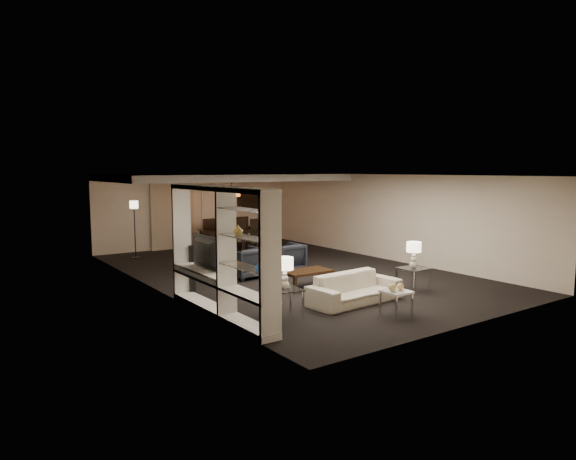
# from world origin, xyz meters

# --- Properties ---
(floor) EXTENTS (11.00, 11.00, 0.00)m
(floor) POSITION_xyz_m (0.00, 0.00, 0.00)
(floor) COLOR black
(floor) RESTS_ON ground
(ceiling) EXTENTS (7.00, 11.00, 0.02)m
(ceiling) POSITION_xyz_m (0.00, 0.00, 2.50)
(ceiling) COLOR silver
(ceiling) RESTS_ON ground
(wall_back) EXTENTS (7.00, 0.02, 2.50)m
(wall_back) POSITION_xyz_m (0.00, 5.50, 1.25)
(wall_back) COLOR beige
(wall_back) RESTS_ON ground
(wall_front) EXTENTS (7.00, 0.02, 2.50)m
(wall_front) POSITION_xyz_m (0.00, -5.50, 1.25)
(wall_front) COLOR beige
(wall_front) RESTS_ON ground
(wall_left) EXTENTS (0.02, 11.00, 2.50)m
(wall_left) POSITION_xyz_m (-3.50, 0.00, 1.25)
(wall_left) COLOR beige
(wall_left) RESTS_ON ground
(wall_right) EXTENTS (0.02, 11.00, 2.50)m
(wall_right) POSITION_xyz_m (3.50, 0.00, 1.25)
(wall_right) COLOR beige
(wall_right) RESTS_ON ground
(ceiling_soffit) EXTENTS (7.00, 4.00, 0.20)m
(ceiling_soffit) POSITION_xyz_m (0.00, 3.50, 2.40)
(ceiling_soffit) COLOR silver
(ceiling_soffit) RESTS_ON ceiling
(curtains) EXTENTS (1.50, 0.12, 2.40)m
(curtains) POSITION_xyz_m (-0.90, 5.42, 1.20)
(curtains) COLOR beige
(curtains) RESTS_ON wall_back
(door) EXTENTS (0.90, 0.05, 2.10)m
(door) POSITION_xyz_m (0.70, 5.47, 1.05)
(door) COLOR silver
(door) RESTS_ON wall_back
(painting) EXTENTS (0.95, 0.04, 0.65)m
(painting) POSITION_xyz_m (2.10, 5.46, 1.55)
(painting) COLOR #142D38
(painting) RESTS_ON wall_back
(media_unit) EXTENTS (0.38, 3.40, 2.35)m
(media_unit) POSITION_xyz_m (-3.31, -2.60, 1.18)
(media_unit) COLOR white
(media_unit) RESTS_ON wall_left
(pendant_light) EXTENTS (0.52, 0.52, 0.24)m
(pendant_light) POSITION_xyz_m (0.30, 3.50, 1.92)
(pendant_light) COLOR #D8591E
(pendant_light) RESTS_ON ceiling_soffit
(sofa) EXTENTS (2.07, 0.93, 0.59)m
(sofa) POSITION_xyz_m (-0.66, -3.27, 0.29)
(sofa) COLOR beige
(sofa) RESTS_ON floor
(coffee_table) EXTENTS (1.12, 0.66, 0.40)m
(coffee_table) POSITION_xyz_m (-0.66, -1.67, 0.20)
(coffee_table) COLOR black
(coffee_table) RESTS_ON floor
(armchair_left) EXTENTS (0.87, 0.89, 0.75)m
(armchair_left) POSITION_xyz_m (-1.26, 0.03, 0.37)
(armchair_left) COLOR black
(armchair_left) RESTS_ON floor
(armchair_right) EXTENTS (0.82, 0.84, 0.75)m
(armchair_right) POSITION_xyz_m (-0.06, 0.03, 0.37)
(armchair_right) COLOR black
(armchair_right) RESTS_ON floor
(side_table_left) EXTENTS (0.62, 0.62, 0.52)m
(side_table_left) POSITION_xyz_m (-2.36, -3.27, 0.26)
(side_table_left) COLOR white
(side_table_left) RESTS_ON floor
(side_table_right) EXTENTS (0.57, 0.57, 0.52)m
(side_table_right) POSITION_xyz_m (1.04, -3.27, 0.26)
(side_table_right) COLOR white
(side_table_right) RESTS_ON floor
(table_lamp_left) EXTENTS (0.35, 0.35, 0.57)m
(table_lamp_left) POSITION_xyz_m (-2.36, -3.27, 0.80)
(table_lamp_left) COLOR beige
(table_lamp_left) RESTS_ON side_table_left
(table_lamp_right) EXTENTS (0.35, 0.35, 0.57)m
(table_lamp_right) POSITION_xyz_m (1.04, -3.27, 0.80)
(table_lamp_right) COLOR beige
(table_lamp_right) RESTS_ON side_table_right
(marble_table) EXTENTS (0.47, 0.47, 0.46)m
(marble_table) POSITION_xyz_m (-0.66, -4.37, 0.23)
(marble_table) COLOR silver
(marble_table) RESTS_ON floor
(gold_gourd_a) EXTENTS (0.15, 0.15, 0.15)m
(gold_gourd_a) POSITION_xyz_m (-0.76, -4.37, 0.53)
(gold_gourd_a) COLOR #D9C773
(gold_gourd_a) RESTS_ON marble_table
(gold_gourd_b) EXTENTS (0.13, 0.13, 0.13)m
(gold_gourd_b) POSITION_xyz_m (-0.56, -4.37, 0.53)
(gold_gourd_b) COLOR #F0C17F
(gold_gourd_b) RESTS_ON marble_table
(television) EXTENTS (1.10, 0.14, 0.63)m
(television) POSITION_xyz_m (-3.28, -1.80, 1.07)
(television) COLOR black
(television) RESTS_ON media_unit
(vase_blue) EXTENTS (0.15, 0.15, 0.16)m
(vase_blue) POSITION_xyz_m (-3.31, -3.94, 1.14)
(vase_blue) COLOR #234B9A
(vase_blue) RESTS_ON media_unit
(vase_amber) EXTENTS (0.16, 0.16, 0.17)m
(vase_amber) POSITION_xyz_m (-3.31, -3.28, 1.64)
(vase_amber) COLOR #B2913B
(vase_amber) RESTS_ON media_unit
(floor_speaker) EXTENTS (0.14, 0.14, 1.09)m
(floor_speaker) POSITION_xyz_m (-3.12, -0.97, 0.55)
(floor_speaker) COLOR black
(floor_speaker) RESTS_ON floor
(dining_table) EXTENTS (2.12, 1.31, 0.71)m
(dining_table) POSITION_xyz_m (0.53, 3.86, 0.36)
(dining_table) COLOR black
(dining_table) RESTS_ON floor
(chair_nl) EXTENTS (0.51, 0.51, 1.06)m
(chair_nl) POSITION_xyz_m (-0.07, 3.21, 0.53)
(chair_nl) COLOR black
(chair_nl) RESTS_ON floor
(chair_nm) EXTENTS (0.55, 0.55, 1.06)m
(chair_nm) POSITION_xyz_m (0.53, 3.21, 0.53)
(chair_nm) COLOR black
(chair_nm) RESTS_ON floor
(chair_nr) EXTENTS (0.54, 0.54, 1.06)m
(chair_nr) POSITION_xyz_m (1.13, 3.21, 0.53)
(chair_nr) COLOR black
(chair_nr) RESTS_ON floor
(chair_fl) EXTENTS (0.54, 0.54, 1.06)m
(chair_fl) POSITION_xyz_m (-0.07, 4.51, 0.53)
(chair_fl) COLOR black
(chair_fl) RESTS_ON floor
(chair_fm) EXTENTS (0.52, 0.52, 1.06)m
(chair_fm) POSITION_xyz_m (0.53, 4.51, 0.53)
(chair_fm) COLOR black
(chair_fm) RESTS_ON floor
(chair_fr) EXTENTS (0.54, 0.54, 1.06)m
(chair_fr) POSITION_xyz_m (1.13, 4.51, 0.53)
(chair_fr) COLOR black
(chair_fr) RESTS_ON floor
(floor_lamp) EXTENTS (0.29, 0.29, 1.72)m
(floor_lamp) POSITION_xyz_m (-2.52, 4.38, 0.86)
(floor_lamp) COLOR black
(floor_lamp) RESTS_ON floor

